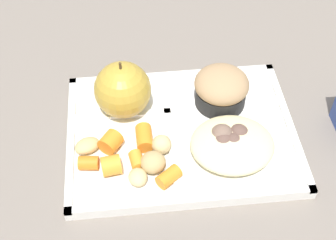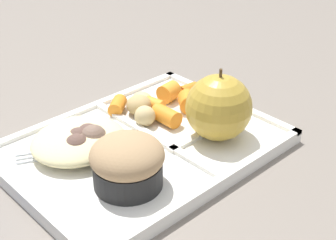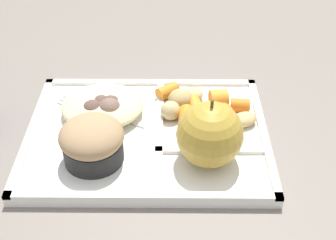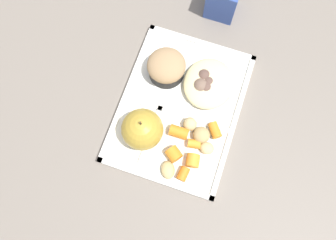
{
  "view_description": "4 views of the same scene",
  "coord_description": "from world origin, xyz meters",
  "px_view_note": "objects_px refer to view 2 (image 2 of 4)",
  "views": [
    {
      "loc": [
        -0.06,
        -0.44,
        0.54
      ],
      "look_at": [
        -0.02,
        -0.02,
        0.07
      ],
      "focal_mm": 51.81,
      "sensor_mm": 36.0,
      "label": 1
    },
    {
      "loc": [
        0.33,
        0.39,
        0.34
      ],
      "look_at": [
        -0.01,
        0.04,
        0.06
      ],
      "focal_mm": 52.78,
      "sensor_mm": 36.0,
      "label": 2
    },
    {
      "loc": [
        -0.03,
        0.47,
        0.41
      ],
      "look_at": [
        -0.03,
        0.01,
        0.05
      ],
      "focal_mm": 48.75,
      "sensor_mm": 36.0,
      "label": 3
    },
    {
      "loc": [
        -0.22,
        -0.05,
        0.7
      ],
      "look_at": [
        -0.04,
        0.01,
        0.04
      ],
      "focal_mm": 37.34,
      "sensor_mm": 36.0,
      "label": 4
    }
  ],
  "objects_px": {
    "lunch_tray": "(143,147)",
    "plastic_fork": "(69,151)",
    "bran_muffin": "(127,162)",
    "green_apple": "(219,107)"
  },
  "relations": [
    {
      "from": "lunch_tray",
      "to": "plastic_fork",
      "type": "height_order",
      "value": "lunch_tray"
    },
    {
      "from": "lunch_tray",
      "to": "plastic_fork",
      "type": "relative_size",
      "value": 2.39
    },
    {
      "from": "lunch_tray",
      "to": "green_apple",
      "type": "relative_size",
      "value": 3.5
    },
    {
      "from": "bran_muffin",
      "to": "plastic_fork",
      "type": "relative_size",
      "value": 0.59
    },
    {
      "from": "lunch_tray",
      "to": "plastic_fork",
      "type": "distance_m",
      "value": 0.09
    },
    {
      "from": "lunch_tray",
      "to": "bran_muffin",
      "type": "distance_m",
      "value": 0.09
    },
    {
      "from": "lunch_tray",
      "to": "plastic_fork",
      "type": "xyz_separation_m",
      "value": [
        0.08,
        -0.05,
        0.01
      ]
    },
    {
      "from": "green_apple",
      "to": "plastic_fork",
      "type": "distance_m",
      "value": 0.19
    },
    {
      "from": "lunch_tray",
      "to": "bran_muffin",
      "type": "relative_size",
      "value": 4.04
    },
    {
      "from": "bran_muffin",
      "to": "plastic_fork",
      "type": "xyz_separation_m",
      "value": [
        0.01,
        -0.1,
        -0.03
      ]
    }
  ]
}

